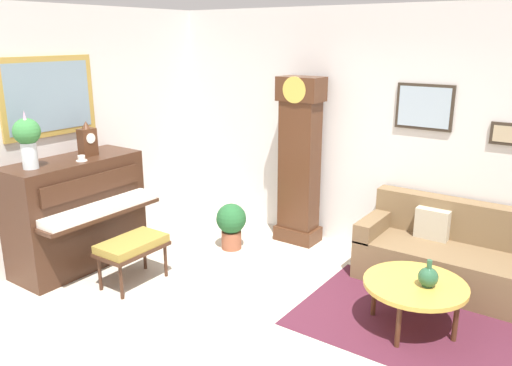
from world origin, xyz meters
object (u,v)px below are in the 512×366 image
Objects in this scene: grandfather_clock at (299,165)px; flower_vase at (27,137)px; couch at (456,257)px; teacup at (81,159)px; mantel_clock at (87,140)px; green_jug at (428,277)px; piano at (78,212)px; potted_plant at (231,223)px; coffee_table at (415,286)px; piano_bench at (132,247)px.

grandfather_clock reaches higher than flower_vase.
teacup is (-3.40, -1.87, 0.92)m from couch.
mantel_clock is 0.29m from teacup.
mantel_clock is (-3.55, -1.67, 1.07)m from couch.
piano is at bearing -166.72° from green_jug.
coffee_table is at bearing -11.10° from potted_plant.
potted_plant is (-2.36, 0.46, -0.08)m from coffee_table.
mantel_clock is at bearing 89.96° from flower_vase.
couch is at bearing 90.86° from green_jug.
coffee_table is 3.52m from teacup.
green_jug is at bearing 13.28° from piano.
potted_plant is (-2.47, 0.47, -0.20)m from green_jug.
green_jug is (2.74, 0.82, 0.11)m from piano_bench.
green_jug is at bearing -89.14° from couch.
mantel_clock is at bearing -134.85° from potted_plant.
coffee_table is (-0.09, -1.03, 0.09)m from couch.
teacup reaches higher than coffee_table.
piano_bench is 2.20m from grandfather_clock.
piano reaches higher than green_jug.
coffee_table is at bearing -31.93° from grandfather_clock.
couch is 3.39× the size of potted_plant.
piano is 3.67m from green_jug.
piano is 4.03m from couch.
green_jug is at bearing 13.70° from teacup.
mantel_clock is 3.72m from green_jug.
grandfather_clock is 17.50× the size of teacup.
mantel_clock is (-1.62, -1.79, 0.42)m from grandfather_clock.
flower_vase reaches higher than couch.
piano is 0.64m from teacup.
piano_bench is at bearing 1.43° from piano.
mantel_clock reaches higher than piano_bench.
coffee_table is at bearing 176.61° from green_jug.
piano_bench is 2.86m from green_jug.
teacup is at bearing -126.20° from potted_plant.
couch is (2.72, 1.86, -0.09)m from piano_bench.
teacup is 1.85m from potted_plant.
teacup is 3.59m from green_jug.
piano is at bearing -152.08° from couch.
couch is 2.52m from potted_plant.
teacup is at bearing 3.24° from piano.
piano is 0.80m from mantel_clock.
couch is at bearing 25.25° from mantel_clock.
potted_plant is at bearing 50.01° from piano.
grandfather_clock reaches higher than teacup.
potted_plant is (1.10, 1.79, -1.20)m from flower_vase.
flower_vase reaches higher than teacup.
piano_bench is 6.03× the size of teacup.
grandfather_clock is at bearing 149.32° from green_jug.
mantel_clock reaches higher than potted_plant.
potted_plant reaches higher than piano_bench.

